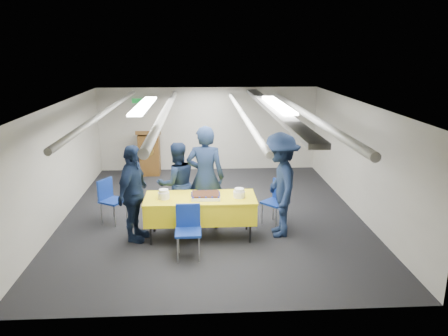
{
  "coord_description": "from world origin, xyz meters",
  "views": [
    {
      "loc": [
        -0.23,
        -8.48,
        3.36
      ],
      "look_at": [
        0.23,
        -0.2,
        1.05
      ],
      "focal_mm": 35.0,
      "sensor_mm": 36.0,
      "label": 1
    }
  ],
  "objects_px": {
    "podium": "(149,152)",
    "chair_left": "(110,196)",
    "chair_right": "(278,198)",
    "sailor_a": "(205,177)",
    "sailor_b": "(177,183)",
    "chair_near": "(188,225)",
    "sailor_d": "(279,185)",
    "sailor_c": "(133,194)",
    "sheet_cake": "(206,196)",
    "serving_table": "(200,208)"
  },
  "relations": [
    {
      "from": "serving_table",
      "to": "chair_right",
      "type": "height_order",
      "value": "chair_right"
    },
    {
      "from": "sailor_a",
      "to": "sailor_b",
      "type": "relative_size",
      "value": 1.22
    },
    {
      "from": "sheet_cake",
      "to": "sailor_c",
      "type": "height_order",
      "value": "sailor_c"
    },
    {
      "from": "chair_left",
      "to": "sailor_c",
      "type": "xyz_separation_m",
      "value": [
        0.6,
        -0.87,
        0.34
      ]
    },
    {
      "from": "chair_right",
      "to": "sailor_c",
      "type": "distance_m",
      "value": 2.77
    },
    {
      "from": "chair_near",
      "to": "sailor_d",
      "type": "bearing_deg",
      "value": 24.86
    },
    {
      "from": "serving_table",
      "to": "sheet_cake",
      "type": "height_order",
      "value": "sheet_cake"
    },
    {
      "from": "podium",
      "to": "sailor_d",
      "type": "relative_size",
      "value": 0.66
    },
    {
      "from": "podium",
      "to": "sailor_b",
      "type": "height_order",
      "value": "sailor_b"
    },
    {
      "from": "chair_right",
      "to": "sailor_b",
      "type": "bearing_deg",
      "value": 176.17
    },
    {
      "from": "sailor_c",
      "to": "chair_right",
      "type": "bearing_deg",
      "value": -61.35
    },
    {
      "from": "sheet_cake",
      "to": "sailor_c",
      "type": "relative_size",
      "value": 0.3
    },
    {
      "from": "chair_near",
      "to": "serving_table",
      "type": "bearing_deg",
      "value": 74.17
    },
    {
      "from": "sailor_a",
      "to": "sailor_b",
      "type": "distance_m",
      "value": 0.6
    },
    {
      "from": "sheet_cake",
      "to": "chair_near",
      "type": "xyz_separation_m",
      "value": [
        -0.3,
        -0.66,
        -0.28
      ]
    },
    {
      "from": "chair_right",
      "to": "podium",
      "type": "bearing_deg",
      "value": 128.62
    },
    {
      "from": "sheet_cake",
      "to": "sailor_b",
      "type": "height_order",
      "value": "sailor_b"
    },
    {
      "from": "sheet_cake",
      "to": "sailor_c",
      "type": "distance_m",
      "value": 1.27
    },
    {
      "from": "sheet_cake",
      "to": "sailor_d",
      "type": "relative_size",
      "value": 0.27
    },
    {
      "from": "sailor_a",
      "to": "sailor_c",
      "type": "bearing_deg",
      "value": 32.87
    },
    {
      "from": "podium",
      "to": "chair_left",
      "type": "bearing_deg",
      "value": -97.18
    },
    {
      "from": "sailor_b",
      "to": "sailor_c",
      "type": "distance_m",
      "value": 1.04
    },
    {
      "from": "sailor_a",
      "to": "sailor_d",
      "type": "height_order",
      "value": "sailor_a"
    },
    {
      "from": "sailor_b",
      "to": "sailor_d",
      "type": "bearing_deg",
      "value": 140.4
    },
    {
      "from": "sailor_a",
      "to": "sailor_d",
      "type": "bearing_deg",
      "value": 169.91
    },
    {
      "from": "podium",
      "to": "chair_right",
      "type": "xyz_separation_m",
      "value": [
        2.86,
        -3.58,
        -0.08
      ]
    },
    {
      "from": "podium",
      "to": "chair_near",
      "type": "distance_m",
      "value": 5.0
    },
    {
      "from": "podium",
      "to": "sailor_b",
      "type": "xyz_separation_m",
      "value": [
        0.91,
        -3.45,
        0.2
      ]
    },
    {
      "from": "chair_near",
      "to": "sailor_b",
      "type": "xyz_separation_m",
      "value": [
        -0.24,
        1.41,
        0.28
      ]
    },
    {
      "from": "sailor_c",
      "to": "sheet_cake",
      "type": "bearing_deg",
      "value": -74.7
    },
    {
      "from": "sheet_cake",
      "to": "sailor_c",
      "type": "xyz_separation_m",
      "value": [
        -1.27,
        0.01,
        0.06
      ]
    },
    {
      "from": "chair_left",
      "to": "sailor_b",
      "type": "height_order",
      "value": "sailor_b"
    },
    {
      "from": "chair_near",
      "to": "sailor_d",
      "type": "distance_m",
      "value": 1.85
    },
    {
      "from": "sailor_a",
      "to": "chair_right",
      "type": "bearing_deg",
      "value": -168.42
    },
    {
      "from": "chair_right",
      "to": "sailor_a",
      "type": "height_order",
      "value": "sailor_a"
    },
    {
      "from": "serving_table",
      "to": "sailor_a",
      "type": "relative_size",
      "value": 1.01
    },
    {
      "from": "podium",
      "to": "sailor_d",
      "type": "distance_m",
      "value": 4.98
    },
    {
      "from": "sheet_cake",
      "to": "sailor_b",
      "type": "distance_m",
      "value": 0.93
    },
    {
      "from": "chair_near",
      "to": "chair_right",
      "type": "height_order",
      "value": "same"
    },
    {
      "from": "sailor_b",
      "to": "sailor_d",
      "type": "height_order",
      "value": "sailor_d"
    },
    {
      "from": "podium",
      "to": "chair_left",
      "type": "height_order",
      "value": "podium"
    },
    {
      "from": "chair_near",
      "to": "sailor_a",
      "type": "height_order",
      "value": "sailor_a"
    },
    {
      "from": "chair_right",
      "to": "sailor_c",
      "type": "height_order",
      "value": "sailor_c"
    },
    {
      "from": "serving_table",
      "to": "chair_left",
      "type": "relative_size",
      "value": 2.28
    },
    {
      "from": "podium",
      "to": "chair_right",
      "type": "relative_size",
      "value": 1.44
    },
    {
      "from": "chair_left",
      "to": "sailor_d",
      "type": "height_order",
      "value": "sailor_d"
    },
    {
      "from": "sailor_c",
      "to": "sailor_d",
      "type": "distance_m",
      "value": 2.61
    },
    {
      "from": "sailor_a",
      "to": "chair_near",
      "type": "bearing_deg",
      "value": 85.45
    },
    {
      "from": "sheet_cake",
      "to": "chair_near",
      "type": "bearing_deg",
      "value": -114.44
    },
    {
      "from": "sailor_a",
      "to": "sailor_c",
      "type": "height_order",
      "value": "sailor_a"
    }
  ]
}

